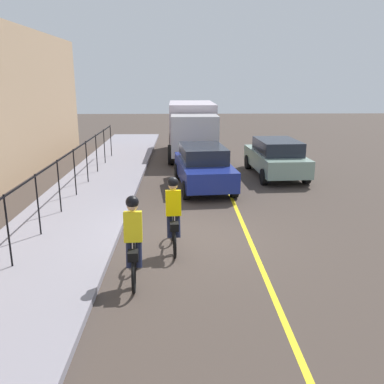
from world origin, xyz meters
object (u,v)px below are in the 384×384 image
patrol_sedan (276,157)px  parked_sedan_rear (203,166)px  cyclist_follow (134,240)px  cyclist_lead (173,214)px  box_truck_background (192,127)px

patrol_sedan → parked_sedan_rear: size_ratio=0.98×
patrol_sedan → cyclist_follow: bearing=148.9°
cyclist_lead → box_truck_background: (12.90, -0.78, 0.64)m
box_truck_background → cyclist_lead: bearing=-4.3°
cyclist_lead → cyclist_follow: same height
patrol_sedan → box_truck_background: 6.17m
cyclist_lead → patrol_sedan: cyclist_lead is taller
cyclist_follow → box_truck_background: 14.59m
box_truck_background → parked_sedan_rear: bearing=1.2°
cyclist_follow → patrol_sedan: size_ratio=0.41×
cyclist_lead → box_truck_background: 12.94m
patrol_sedan → box_truck_background: size_ratio=0.67×
parked_sedan_rear → cyclist_follow: bearing=-19.3°
cyclist_follow → cyclist_lead: bearing=-29.6°
cyclist_lead → cyclist_follow: (-1.59, 0.77, 0.00)m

